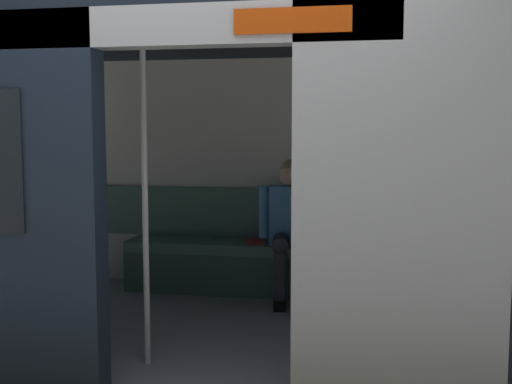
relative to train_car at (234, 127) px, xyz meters
The scene contains 7 objects.
train_car is the anchor object (origin of this frame).
bench_seat 1.52m from the train_car, 93.83° to the right, with size 2.55×0.44×0.45m.
person_seated 1.29m from the train_car, 105.01° to the right, with size 0.55×0.71×1.18m.
handbag 1.57m from the train_car, 122.46° to the right, with size 0.26×0.15×0.17m.
book 1.45m from the train_car, 86.23° to the right, with size 0.15×0.22×0.03m, color #B22D2D.
grab_pole_door 0.94m from the train_car, 62.54° to the left, with size 0.04×0.04×2.04m, color silver.
grab_pole_far 0.90m from the train_car, 131.26° to the left, with size 0.04×0.04×2.04m, color silver.
Camera 1 is at (-0.94, 3.17, 1.47)m, focal length 45.54 mm.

